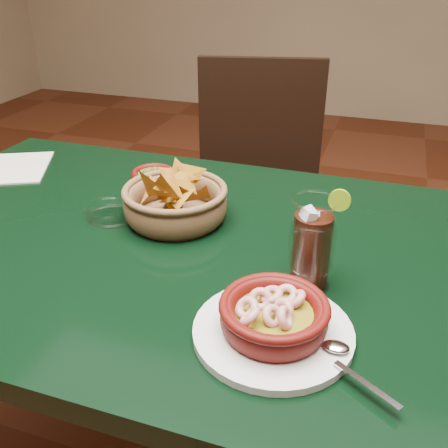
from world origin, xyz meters
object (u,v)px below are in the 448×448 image
(cola_drink, at_px, (312,244))
(shrimp_plate, at_px, (274,319))
(chip_basket, at_px, (175,202))
(dining_chair, at_px, (257,196))
(dining_table, at_px, (161,278))

(cola_drink, bearing_deg, shrimp_plate, -100.08)
(chip_basket, bearing_deg, dining_chair, 89.61)
(chip_basket, bearing_deg, shrimp_plate, -45.83)
(dining_table, bearing_deg, cola_drink, -12.23)
(chip_basket, bearing_deg, dining_table, -95.22)
(dining_table, height_order, shrimp_plate, shrimp_plate)
(dining_chair, bearing_deg, chip_basket, -90.39)
(dining_table, relative_size, shrimp_plate, 4.14)
(dining_chair, bearing_deg, dining_table, -90.88)
(dining_table, xyz_separation_m, cola_drink, (0.30, -0.07, 0.17))
(shrimp_plate, bearing_deg, chip_basket, 134.17)
(cola_drink, bearing_deg, dining_chair, 110.53)
(chip_basket, bearing_deg, cola_drink, -24.96)
(dining_table, bearing_deg, chip_basket, 84.78)
(shrimp_plate, bearing_deg, cola_drink, 79.92)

